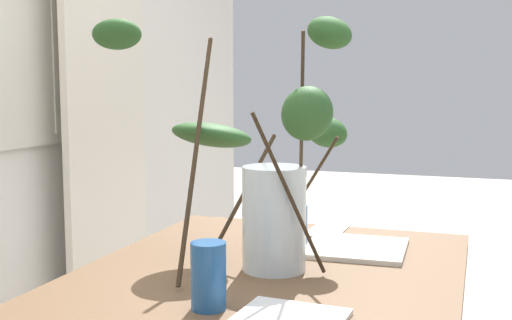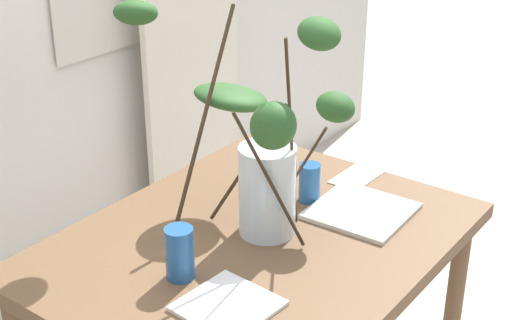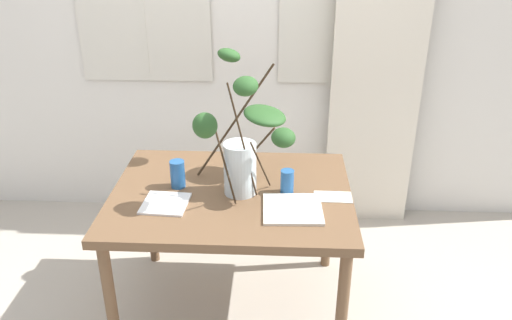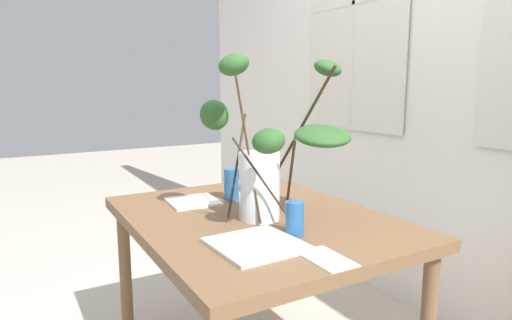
# 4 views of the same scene
# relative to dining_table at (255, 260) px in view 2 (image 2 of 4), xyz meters

# --- Properties ---
(dining_table) EXTENTS (1.18, 0.92, 0.72)m
(dining_table) POSITION_rel_dining_table_xyz_m (0.00, 0.00, 0.00)
(dining_table) COLOR brown
(dining_table) RESTS_ON ground
(vase_with_branches) EXTENTS (0.51, 0.67, 0.64)m
(vase_with_branches) POSITION_rel_dining_table_xyz_m (0.06, 0.03, 0.32)
(vase_with_branches) COLOR silver
(vase_with_branches) RESTS_ON dining_table
(drinking_glass_blue_left) EXTENTS (0.07, 0.07, 0.14)m
(drinking_glass_blue_left) POSITION_rel_dining_table_xyz_m (-0.27, 0.03, 0.14)
(drinking_glass_blue_left) COLOR #235693
(drinking_glass_blue_left) RESTS_ON dining_table
(drinking_glass_blue_right) EXTENTS (0.07, 0.07, 0.12)m
(drinking_glass_blue_right) POSITION_rel_dining_table_xyz_m (0.27, 0.00, 0.13)
(drinking_glass_blue_right) COLOR #235693
(drinking_glass_blue_right) RESTS_ON dining_table
(plate_square_left) EXTENTS (0.22, 0.22, 0.01)m
(plate_square_left) POSITION_rel_dining_table_xyz_m (-0.30, -0.14, 0.08)
(plate_square_left) COLOR white
(plate_square_left) RESTS_ON dining_table
(plate_square_right) EXTENTS (0.28, 0.28, 0.01)m
(plate_square_right) POSITION_rel_dining_table_xyz_m (0.30, -0.17, 0.08)
(plate_square_right) COLOR silver
(plate_square_right) RESTS_ON dining_table
(napkin_folded) EXTENTS (0.18, 0.11, 0.00)m
(napkin_folded) POSITION_rel_dining_table_xyz_m (0.49, -0.04, 0.08)
(napkin_folded) COLOR silver
(napkin_folded) RESTS_ON dining_table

